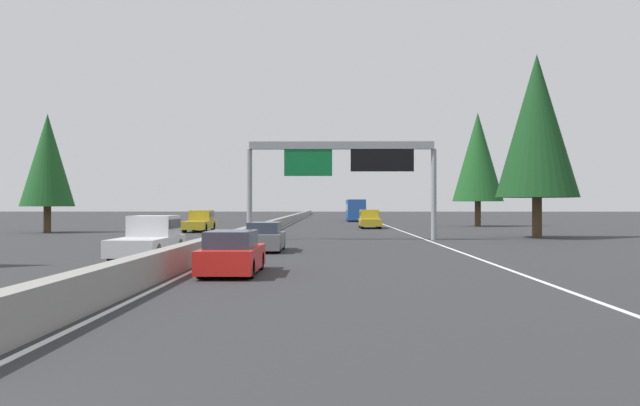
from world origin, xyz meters
TOP-DOWN VIEW (x-y plane):
  - ground_plane at (60.00, 0.00)m, footprint 320.00×320.00m
  - median_barrier at (80.00, 0.30)m, footprint 180.00×0.56m
  - shoulder_stripe_right at (70.00, -11.52)m, footprint 160.00×0.16m
  - shoulder_stripe_median at (70.00, -0.25)m, footprint 160.00×0.16m
  - sign_gantry_overhead at (36.71, -6.03)m, footprint 0.50×12.68m
  - sedan_far_center at (15.66, -1.78)m, footprint 4.40×1.80m
  - sedan_mid_right at (26.33, -1.80)m, footprint 4.40×1.80m
  - pickup_near_right at (58.47, -9.09)m, footprint 5.60×2.00m
  - bus_mid_left at (87.40, -8.81)m, footprint 11.50×2.55m
  - oncoming_near at (21.80, 2.74)m, footprint 5.60×2.00m
  - oncoming_far at (49.92, 6.32)m, footprint 5.60×2.00m
  - conifer_right_near at (39.39, -19.72)m, footprint 5.73×5.73m
  - conifer_right_mid at (64.13, -21.29)m, footprint 5.49×5.49m
  - conifer_left_near at (47.63, 18.80)m, footprint 4.43×4.43m

SIDE VIEW (x-z plane):
  - ground_plane at x=60.00m, z-range 0.00..0.00m
  - shoulder_stripe_right at x=70.00m, z-range 0.00..0.01m
  - shoulder_stripe_median at x=70.00m, z-range 0.00..0.01m
  - median_barrier at x=80.00m, z-range 0.00..0.90m
  - sedan_far_center at x=15.66m, z-range -0.05..1.42m
  - sedan_mid_right at x=26.33m, z-range -0.05..1.42m
  - pickup_near_right at x=58.47m, z-range -0.02..1.84m
  - oncoming_near at x=21.80m, z-range -0.02..1.84m
  - oncoming_far at x=49.92m, z-range -0.02..1.84m
  - bus_mid_left at x=87.40m, z-range 0.17..3.27m
  - sign_gantry_overhead at x=36.71m, z-range 1.94..8.51m
  - conifer_left_near at x=47.63m, z-range 1.08..11.15m
  - conifer_right_mid at x=64.13m, z-range 1.35..13.83m
  - conifer_right_near at x=39.39m, z-range 1.41..14.44m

